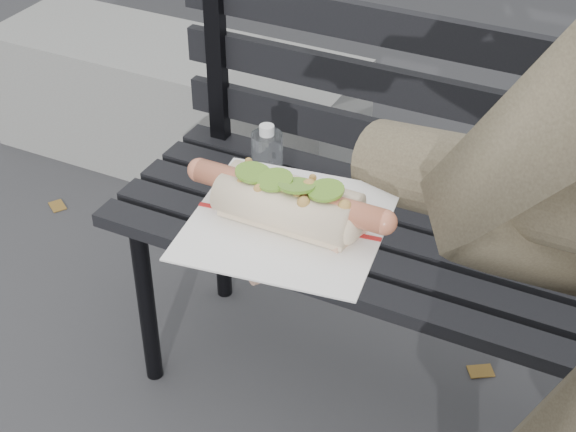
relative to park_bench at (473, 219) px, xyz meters
name	(u,v)px	position (x,y,z in m)	size (l,w,h in m)	color
park_bench	(473,219)	(0.00, 0.00, 0.00)	(1.50, 0.44, 0.88)	black
concrete_block	(176,104)	(-1.14, 0.64, -0.32)	(1.20, 0.40, 0.40)	slate
held_hotdog	(511,211)	(0.19, -0.76, 0.56)	(0.64, 0.30, 0.20)	#433B2D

